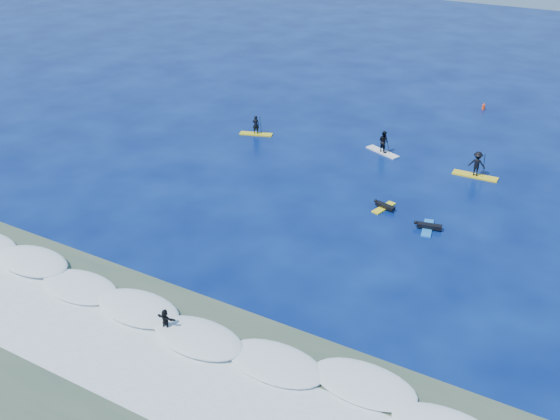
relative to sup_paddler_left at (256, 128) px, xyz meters
The scene contains 11 objects.
ground 16.55m from the sup_paddler_left, 52.11° to the right, with size 160.00×160.00×0.00m, color #04104A.
shallow_water 28.90m from the sup_paddler_left, 69.42° to the right, with size 90.00×13.00×0.01m, color #3B513F.
breaking_wave 25.20m from the sup_paddler_left, 66.22° to the right, with size 40.00×6.00×0.30m, color white.
whitewater 27.97m from the sup_paddler_left, 68.70° to the right, with size 34.00×5.00×0.02m, color silver.
sup_paddler_left is the anchor object (origin of this frame).
sup_paddler_center 10.80m from the sup_paddler_left, ahead, with size 3.02×1.83×2.08m.
sup_paddler_right 18.14m from the sup_paddler_left, ahead, with size 3.24×0.90×2.25m.
prone_paddler_near 15.70m from the sup_paddler_left, 26.16° to the right, with size 1.58×2.07×0.42m.
prone_paddler_far 19.21m from the sup_paddler_left, 24.89° to the right, with size 1.75×2.27×0.46m.
wave_surfer 25.68m from the sup_paddler_left, 68.41° to the right, with size 1.70×0.56×1.21m.
marker_buoy 21.78m from the sup_paddler_left, 45.73° to the left, with size 0.28×0.28×0.67m.
Camera 1 is at (15.61, -28.65, 19.80)m, focal length 40.00 mm.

